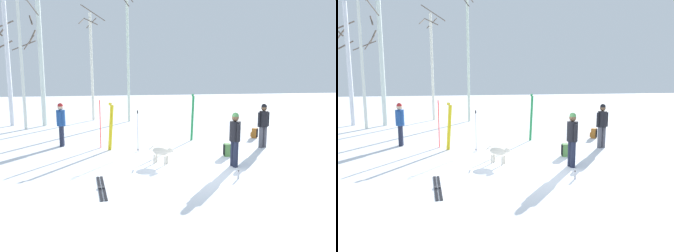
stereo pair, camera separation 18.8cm
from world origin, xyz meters
The scene contains 18 objects.
ground_plane centered at (0.00, 0.00, 0.00)m, with size 60.00×60.00×0.00m, color white.
person_0 centered at (-4.26, 4.26, 0.98)m, with size 0.34×0.52×1.72m.
person_1 centered at (3.51, 2.75, 0.98)m, with size 0.51×0.34×1.72m.
person_3 centered at (1.49, 0.43, 0.98)m, with size 0.34×0.52×1.72m.
dog centered at (-0.71, 1.08, 0.39)m, with size 0.76×0.56×0.57m.
ski_pair_planted_0 centered at (-2.33, 3.25, 0.90)m, with size 0.26×0.05×1.80m.
ski_pair_planted_1 centered at (-2.73, 3.74, 0.92)m, with size 0.04×0.19×1.85m.
ski_pair_planted_2 centered at (1.11, 4.53, 0.99)m, with size 0.20×0.14×1.99m.
ski_pair_lying_0 centered at (-2.57, -0.91, 0.01)m, with size 0.34×1.87×0.05m.
ski_poles_0 centered at (-1.35, 2.85, 0.82)m, with size 0.07×0.25×1.53m.
backpack_0 centered at (1.72, 1.71, 0.21)m, with size 0.30×0.28×0.44m.
backpack_1 centered at (3.96, 4.57, 0.21)m, with size 0.35×0.34×0.44m.
water_bottle_0 centered at (1.19, -0.77, 0.12)m, with size 0.07×0.07×0.24m.
birch_tree_1 centered at (-7.65, 9.81, 3.38)m, with size 1.19×1.70×6.47m.
birch_tree_2 centered at (-6.60, 8.49, 3.49)m, with size 1.44×1.56×6.77m.
birch_tree_3 centered at (-5.89, 9.51, 4.12)m, with size 1.49×1.32×7.95m.
birch_tree_4 centered at (-3.40, 11.12, 3.31)m, with size 1.50×1.49×6.50m.
birch_tree_5 centered at (-1.32, 10.31, 3.98)m, with size 0.97×0.70×7.61m.
Camera 2 is at (-2.04, -9.47, 3.04)m, focal length 36.29 mm.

